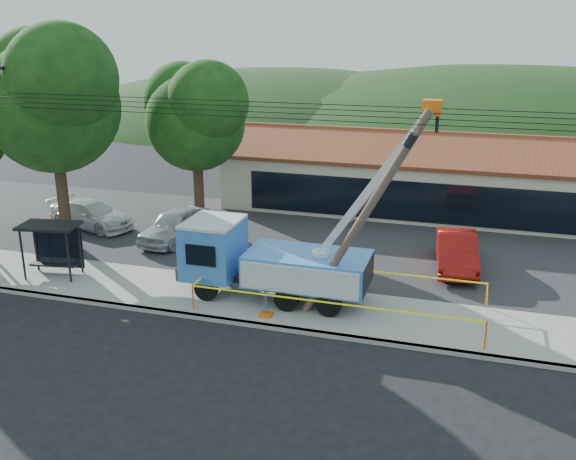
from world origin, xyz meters
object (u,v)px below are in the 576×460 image
at_px(car_white, 93,229).
at_px(car_silver, 176,242).
at_px(utility_truck, 269,259).
at_px(car_red, 455,270).
at_px(bus_shelter, 52,237).
at_px(leaning_pole, 369,207).

bearing_deg(car_white, car_silver, -83.45).
distance_m(car_silver, car_white, 5.34).
height_order(utility_truck, car_red, utility_truck).
height_order(utility_truck, bus_shelter, utility_truck).
height_order(leaning_pole, car_silver, leaning_pole).
distance_m(utility_truck, leaning_pole, 4.96).
relative_size(car_silver, car_white, 0.95).
distance_m(car_silver, car_red, 13.81).
bearing_deg(car_white, utility_truck, -102.92).
distance_m(bus_shelter, car_red, 17.84).
height_order(leaning_pole, car_red, leaning_pole).
bearing_deg(car_silver, utility_truck, -31.29).
relative_size(leaning_pole, car_red, 1.62).
xyz_separation_m(car_silver, car_white, (-5.30, 0.63, 0.00)).
distance_m(leaning_pole, car_red, 8.31).
bearing_deg(bus_shelter, car_silver, 54.63).
bearing_deg(leaning_pole, car_red, 64.99).
xyz_separation_m(leaning_pole, bus_shelter, (-13.74, 0.36, -2.59)).
height_order(leaning_pole, car_white, leaning_pole).
relative_size(bus_shelter, car_silver, 0.56).
xyz_separation_m(car_silver, car_red, (13.81, 0.14, 0.00)).
xyz_separation_m(bus_shelter, car_white, (-2.41, 6.48, -1.87)).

